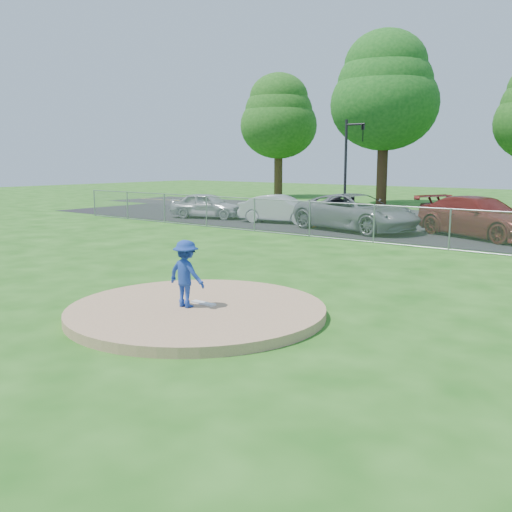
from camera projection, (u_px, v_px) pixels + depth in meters
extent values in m
plane|color=#1A5212|center=(399.00, 255.00, 19.71)|extent=(120.00, 120.00, 0.00)
cylinder|color=#A57E5A|center=(197.00, 311.00, 11.96)|extent=(5.40, 5.40, 0.20)
cube|color=white|center=(203.00, 303.00, 12.10)|extent=(0.60, 0.15, 0.04)
cube|color=gray|center=(423.00, 228.00, 21.14)|extent=(40.00, 0.06, 1.50)
cube|color=black|center=(463.00, 235.00, 24.74)|extent=(50.00, 8.00, 0.01)
cube|color=black|center=(510.00, 221.00, 30.54)|extent=(60.00, 7.00, 0.01)
cylinder|color=#3D2816|center=(278.00, 173.00, 50.62)|extent=(0.74, 0.74, 4.20)
ellipsoid|color=#194E14|center=(279.00, 126.00, 49.94)|extent=(6.72, 6.72, 5.71)
ellipsoid|color=#194E14|center=(279.00, 112.00, 49.74)|extent=(5.91, 5.91, 5.03)
ellipsoid|color=#194E14|center=(279.00, 98.00, 49.55)|extent=(5.11, 5.11, 4.34)
cylinder|color=#331E12|center=(382.00, 171.00, 42.28)|extent=(0.78, 0.78, 4.90)
ellipsoid|color=#155016|center=(384.00, 104.00, 41.49)|extent=(7.84, 7.84, 6.66)
ellipsoid|color=#155016|center=(385.00, 85.00, 41.26)|extent=(6.90, 6.90, 5.86)
ellipsoid|color=#155016|center=(386.00, 65.00, 41.03)|extent=(5.96, 5.96, 5.06)
cylinder|color=black|center=(345.00, 168.00, 34.04)|extent=(0.16, 0.16, 5.60)
cylinder|color=black|center=(356.00, 124.00, 33.26)|extent=(1.20, 0.12, 0.12)
imported|color=black|center=(363.00, 133.00, 33.05)|extent=(0.16, 0.20, 1.00)
imported|color=navy|center=(186.00, 274.00, 11.78)|extent=(0.92, 0.54, 1.40)
cone|color=#F5610C|center=(312.00, 221.00, 27.65)|extent=(0.31, 0.31, 0.60)
imported|color=#B1B1B6|center=(208.00, 205.00, 32.03)|extent=(4.51, 2.85, 1.43)
imported|color=silver|center=(281.00, 209.00, 29.61)|extent=(4.56, 2.43, 1.43)
imported|color=slate|center=(356.00, 212.00, 26.28)|extent=(6.53, 4.00, 1.69)
imported|color=maroon|center=(480.00, 217.00, 23.95)|extent=(6.34, 4.58, 1.71)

